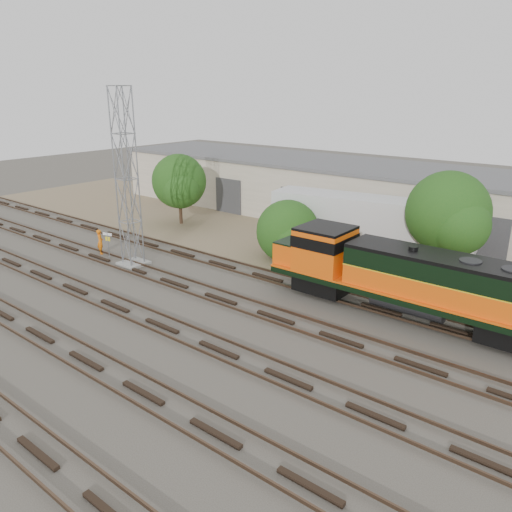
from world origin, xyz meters
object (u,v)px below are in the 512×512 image
Objects in this scene: locomotive at (405,277)px; semi_trailer at (375,221)px; worker at (100,242)px; signal_tower at (127,182)px.

semi_trailer is at bearing 125.33° from locomotive.
worker is 20.20m from semi_trailer.
semi_trailer reaches higher than worker.
worker is (-3.87, 0.04, -4.88)m from signal_tower.
semi_trailer is (12.47, 11.76, -3.02)m from signal_tower.
locomotive is 1.11× the size of semi_trailer.
semi_trailer is at bearing -117.15° from worker.
signal_tower is (-18.15, -3.75, 3.55)m from locomotive.
locomotive is at bearing 11.67° from signal_tower.
signal_tower reaches higher than semi_trailer.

